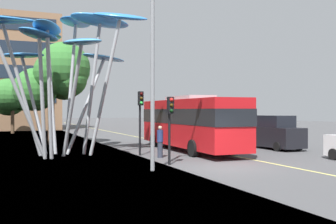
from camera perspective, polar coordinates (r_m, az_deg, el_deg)
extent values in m
cube|color=#4C4C4F|center=(18.73, 8.37, -7.90)|extent=(120.00, 240.00, 0.10)
cube|color=#E0D666|center=(20.26, 15.16, -7.16)|extent=(0.16, 144.00, 0.01)
cube|color=red|center=(26.02, 3.05, -1.50)|extent=(2.64, 11.51, 2.92)
cube|color=black|center=(26.01, 3.05, -0.60)|extent=(2.67, 11.63, 0.94)
cube|color=yellow|center=(31.27, -1.24, 0.92)|extent=(1.34, 0.12, 0.36)
cube|color=#B2B2B7|center=(26.02, 3.05, 1.98)|extent=(1.89, 4.05, 0.24)
cylinder|color=black|center=(29.82, 2.36, -3.84)|extent=(0.30, 0.97, 0.96)
cylinder|color=black|center=(28.94, -2.06, -3.96)|extent=(0.30, 0.97, 0.96)
cylinder|color=black|center=(23.85, 8.85, -4.87)|extent=(0.30, 0.97, 0.96)
cylinder|color=black|center=(22.73, 3.53, -5.12)|extent=(0.30, 0.97, 0.96)
cylinder|color=#9EA0A5|center=(24.70, -10.61, 3.50)|extent=(1.24, 0.33, 8.04)
ellipsoid|color=#4299E0|center=(25.41, -9.50, 12.54)|extent=(3.83, 2.04, 1.01)
cylinder|color=#9EA0A5|center=(25.49, -11.38, 1.12)|extent=(2.85, 1.83, 6.08)
ellipsoid|color=#4CA3E5|center=(26.74, -8.94, 7.53)|extent=(3.67, 2.86, 0.38)
cylinder|color=#9EA0A5|center=(25.81, -13.50, 3.59)|extent=(1.14, 1.70, 8.26)
ellipsoid|color=#2D7FD1|center=(27.13, -12.83, 12.19)|extent=(3.23, 4.12, 0.76)
cylinder|color=#9EA0A5|center=(25.90, -16.08, 2.54)|extent=(0.46, 2.24, 7.35)
ellipsoid|color=#4299E0|center=(27.28, -16.58, 10.13)|extent=(1.95, 3.82, 0.72)
cylinder|color=#9EA0A5|center=(26.08, -18.42, 1.17)|extent=(1.52, 2.36, 6.14)
ellipsoid|color=#2D7FD1|center=(27.31, -19.91, 7.51)|extent=(3.26, 4.35, 0.63)
cylinder|color=#9EA0A5|center=(24.43, -19.92, 3.08)|extent=(2.27, 0.70, 7.69)
ellipsoid|color=#2D7FD1|center=(25.12, -22.33, 11.79)|extent=(3.88, 2.16, 0.59)
cylinder|color=#9EA0A5|center=(23.83, -20.59, 3.09)|extent=(3.17, 0.39, 7.66)
cylinder|color=#9EA0A5|center=(22.34, -17.28, 1.92)|extent=(0.61, 0.81, 6.54)
ellipsoid|color=#2D7FD1|center=(22.40, -17.66, 10.31)|extent=(3.00, 3.53, 0.57)
cylinder|color=#9EA0A5|center=(22.23, -16.33, 2.35)|extent=(0.55, 1.02, 6.87)
ellipsoid|color=#4299E0|center=(22.23, -16.62, 11.24)|extent=(2.22, 3.20, 0.64)
cylinder|color=#9EA0A5|center=(22.75, -13.29, 1.52)|extent=(0.94, 2.10, 6.28)
ellipsoid|color=#4CA3E5|center=(22.19, -12.04, 9.63)|extent=(2.50, 3.44, 0.70)
cylinder|color=#9EA0A5|center=(23.70, -8.79, 3.66)|extent=(1.87, 0.85, 8.08)
ellipsoid|color=#2D7FD1|center=(24.19, -6.72, 13.21)|extent=(3.37, 2.21, 0.90)
cylinder|color=black|center=(19.31, 0.19, -2.67)|extent=(0.12, 0.12, 3.24)
cube|color=black|center=(19.16, 0.35, 0.95)|extent=(0.28, 0.24, 0.80)
sphere|color=red|center=(19.05, 0.50, 1.74)|extent=(0.18, 0.18, 0.18)
sphere|color=#3A2707|center=(19.04, 0.50, 0.96)|extent=(0.18, 0.18, 0.18)
sphere|color=black|center=(19.04, 0.50, 0.18)|extent=(0.18, 0.18, 0.18)
cylinder|color=black|center=(23.37, -3.97, -1.63)|extent=(0.12, 0.12, 3.68)
cube|color=black|center=(23.23, -3.87, 1.92)|extent=(0.28, 0.24, 0.80)
sphere|color=#390706|center=(23.12, -3.76, 2.57)|extent=(0.18, 0.18, 0.18)
sphere|color=#3A2707|center=(23.11, -3.76, 1.93)|extent=(0.18, 0.18, 0.18)
sphere|color=green|center=(23.10, -3.76, 1.28)|extent=(0.18, 0.18, 0.18)
cylinder|color=black|center=(22.97, 22.27, -5.53)|extent=(0.20, 0.60, 0.60)
cube|color=black|center=(28.16, 14.81, -3.38)|extent=(1.70, 4.41, 1.30)
cube|color=black|center=(28.11, 14.81, -1.27)|extent=(1.57, 2.42, 0.77)
cylinder|color=black|center=(29.80, 14.53, -4.20)|extent=(0.20, 0.60, 0.60)
cylinder|color=black|center=(28.81, 11.81, -4.35)|extent=(0.20, 0.60, 0.60)
cylinder|color=black|center=(27.66, 17.93, -4.54)|extent=(0.20, 0.60, 0.60)
cylinder|color=black|center=(26.60, 15.12, -4.73)|extent=(0.20, 0.60, 0.60)
cube|color=navy|center=(34.24, 8.38, -2.74)|extent=(1.73, 3.83, 1.28)
cube|color=black|center=(34.20, 8.38, -0.97)|extent=(1.59, 2.10, 0.84)
cylinder|color=black|center=(35.73, 8.60, -3.46)|extent=(0.20, 0.60, 0.60)
cylinder|color=black|center=(34.88, 6.16, -3.55)|extent=(0.20, 0.60, 0.60)
cylinder|color=black|center=(33.72, 10.68, -3.68)|extent=(0.20, 0.60, 0.60)
cylinder|color=black|center=(32.82, 8.14, -3.78)|extent=(0.20, 0.60, 0.60)
cylinder|color=gray|center=(17.50, -2.19, 5.28)|extent=(0.18, 0.18, 8.28)
cylinder|color=brown|center=(32.21, -16.11, -1.40)|extent=(0.49, 0.49, 3.37)
sphere|color=#387A33|center=(31.78, -15.54, 5.37)|extent=(3.26, 3.26, 3.26)
sphere|color=#387A33|center=(31.44, -13.75, 4.50)|extent=(2.69, 2.69, 2.69)
sphere|color=#387A33|center=(32.73, -18.17, 3.01)|extent=(3.32, 3.32, 3.32)
sphere|color=#387A33|center=(33.38, -14.38, 4.23)|extent=(3.02, 3.02, 3.02)
sphere|color=#387A33|center=(31.89, -14.45, 5.99)|extent=(3.98, 3.98, 3.98)
cylinder|color=brown|center=(48.76, -21.02, -1.21)|extent=(0.39, 0.39, 2.76)
sphere|color=#387A33|center=(48.79, -19.74, 1.77)|extent=(2.72, 2.72, 2.72)
sphere|color=#387A33|center=(48.61, -21.57, 2.25)|extent=(3.67, 3.67, 3.67)
sphere|color=#387A33|center=(48.39, -21.25, 2.23)|extent=(3.35, 3.35, 3.35)
sphere|color=#387A33|center=(49.92, -21.51, 1.80)|extent=(3.99, 3.99, 3.99)
sphere|color=#387A33|center=(49.30, -19.88, 2.77)|extent=(2.77, 2.77, 2.77)
cylinder|color=#2D3342|center=(22.32, -1.12, -5.33)|extent=(0.29, 0.29, 0.87)
cylinder|color=navy|center=(22.26, -1.12, -3.37)|extent=(0.34, 0.34, 0.66)
sphere|color=tan|center=(22.23, -1.12, -2.24)|extent=(0.22, 0.22, 0.22)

